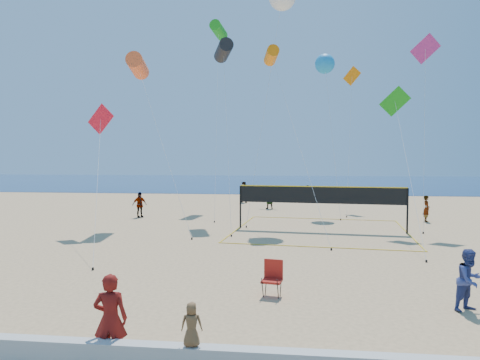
# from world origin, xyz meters

# --- Properties ---
(ground) EXTENTS (120.00, 120.00, 0.00)m
(ground) POSITION_xyz_m (0.00, 0.00, 0.00)
(ground) COLOR tan
(ground) RESTS_ON ground
(ocean) EXTENTS (140.00, 50.00, 0.03)m
(ocean) POSITION_xyz_m (0.00, 62.00, 0.01)
(ocean) COLOR navy
(ocean) RESTS_ON ground
(woman) EXTENTS (0.74, 0.55, 1.85)m
(woman) POSITION_xyz_m (-2.56, -2.70, 0.92)
(woman) COLOR maroon
(woman) RESTS_ON ground
(toddler) EXTENTS (0.44, 0.31, 0.84)m
(toddler) POSITION_xyz_m (-0.83, -3.01, 1.02)
(toddler) COLOR brown
(toddler) RESTS_ON seawall
(bystander_a) EXTENTS (1.03, 0.97, 1.69)m
(bystander_a) POSITION_xyz_m (5.85, 1.28, 0.84)
(bystander_a) COLOR navy
(bystander_a) RESTS_ON ground
(far_person_0) EXTENTS (1.04, 1.03, 1.77)m
(far_person_0) POSITION_xyz_m (-9.31, 17.82, 0.88)
(far_person_0) COLOR gray
(far_person_0) RESTS_ON ground
(far_person_1) EXTENTS (1.59, 0.70, 1.66)m
(far_person_1) POSITION_xyz_m (-0.54, 23.72, 0.83)
(far_person_1) COLOR gray
(far_person_1) RESTS_ON ground
(far_person_2) EXTENTS (0.42, 0.63, 1.71)m
(far_person_2) POSITION_xyz_m (9.85, 17.94, 0.85)
(far_person_2) COLOR gray
(far_person_2) RESTS_ON ground
(far_person_3) EXTENTS (1.13, 1.01, 1.94)m
(far_person_3) POSITION_xyz_m (-3.06, 28.23, 0.97)
(far_person_3) COLOR gray
(far_person_3) RESTS_ON ground
(far_person_4) EXTENTS (0.73, 1.07, 1.52)m
(far_person_4) POSITION_xyz_m (2.81, 30.41, 0.76)
(far_person_4) COLOR gray
(far_person_4) RESTS_ON ground
(camp_chair) EXTENTS (0.66, 0.79, 1.18)m
(camp_chair) POSITION_xyz_m (0.51, 1.98, 0.60)
(camp_chair) COLOR #A31A12
(camp_chair) RESTS_ON ground
(volleyball_net) EXTENTS (10.40, 10.26, 2.55)m
(volleyball_net) POSITION_xyz_m (2.79, 13.77, 1.76)
(volleyball_net) COLOR black
(volleyball_net) RESTS_ON ground
(kite_0) EXTENTS (5.25, 6.32, 10.53)m
(kite_0) POSITION_xyz_m (-8.41, 15.31, 9.86)
(kite_0) COLOR #FF5E29
(kite_0) RESTS_ON ground
(kite_1) EXTENTS (2.28, 7.98, 11.96)m
(kite_1) POSITION_xyz_m (-3.42, 18.04, 11.33)
(kite_1) COLOR black
(kite_1) RESTS_ON ground
(kite_2) EXTENTS (3.54, 7.85, 10.79)m
(kite_2) POSITION_xyz_m (-0.09, 15.42, 10.29)
(kite_2) COLOR orange
(kite_2) RESTS_ON ground
(kite_3) EXTENTS (4.16, 8.31, 7.15)m
(kite_3) POSITION_xyz_m (-9.29, 11.77, 5.97)
(kite_3) COLOR red
(kite_3) RESTS_ON ground
(kite_4) EXTENTS (1.72, 7.88, 8.19)m
(kite_4) POSITION_xyz_m (6.90, 14.02, 6.94)
(kite_4) COLOR #1BA018
(kite_4) RESTS_ON ground
(kite_5) EXTENTS (1.80, 2.59, 11.44)m
(kite_5) POSITION_xyz_m (8.90, 15.69, 10.03)
(kite_5) COLOR #CA2E7B
(kite_5) RESTS_ON ground
(kite_7) EXTENTS (1.82, 5.33, 11.96)m
(kite_7) POSITION_xyz_m (3.64, 22.36, 11.21)
(kite_7) COLOR #188BD7
(kite_7) RESTS_ON ground
(kite_8) EXTENTS (1.97, 11.00, 15.64)m
(kite_8) POSITION_xyz_m (-5.03, 25.85, 14.99)
(kite_8) COLOR #1BA018
(kite_8) RESTS_ON ground
(kite_9) EXTENTS (1.87, 6.90, 11.72)m
(kite_9) POSITION_xyz_m (6.08, 25.45, 10.19)
(kite_9) COLOR orange
(kite_9) RESTS_ON ground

